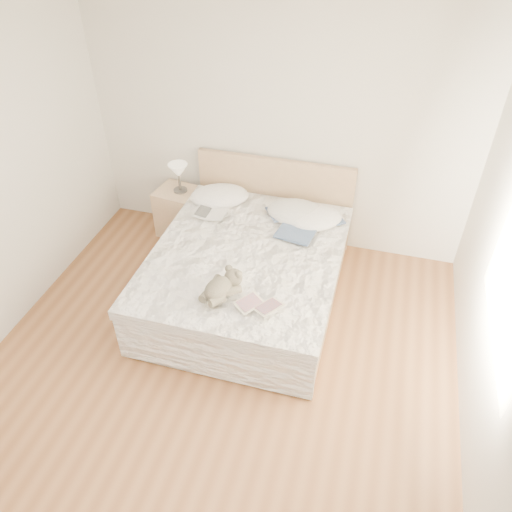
# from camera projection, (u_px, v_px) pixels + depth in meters

# --- Properties ---
(floor) EXTENTS (4.00, 4.50, 0.00)m
(floor) POSITION_uv_depth(u_px,v_px,m) (209.00, 388.00, 4.15)
(floor) COLOR brown
(floor) RESTS_ON ground
(ceiling) EXTENTS (4.00, 4.50, 0.00)m
(ceiling) POSITION_uv_depth(u_px,v_px,m) (177.00, 54.00, 2.45)
(ceiling) COLOR white
(ceiling) RESTS_ON ground
(wall_back) EXTENTS (4.00, 0.02, 2.70)m
(wall_back) POSITION_uv_depth(u_px,v_px,m) (278.00, 125.00, 4.99)
(wall_back) COLOR beige
(wall_back) RESTS_ON ground
(bed) EXTENTS (1.72, 2.14, 1.00)m
(bed) POSITION_uv_depth(u_px,v_px,m) (249.00, 270.00, 4.85)
(bed) COLOR tan
(bed) RESTS_ON floor
(nightstand) EXTENTS (0.51, 0.46, 0.56)m
(nightstand) POSITION_uv_depth(u_px,v_px,m) (179.00, 212.00, 5.69)
(nightstand) COLOR tan
(nightstand) RESTS_ON floor
(table_lamp) EXTENTS (0.21, 0.21, 0.33)m
(table_lamp) POSITION_uv_depth(u_px,v_px,m) (178.00, 172.00, 5.36)
(table_lamp) COLOR #4C4741
(table_lamp) RESTS_ON nightstand
(pillow_left) EXTENTS (0.74, 0.64, 0.19)m
(pillow_left) POSITION_uv_depth(u_px,v_px,m) (220.00, 196.00, 5.28)
(pillow_left) COLOR white
(pillow_left) RESTS_ON bed
(pillow_middle) EXTENTS (0.66, 0.49, 0.19)m
(pillow_middle) POSITION_uv_depth(u_px,v_px,m) (298.00, 213.00, 5.03)
(pillow_middle) COLOR silver
(pillow_middle) RESTS_ON bed
(pillow_right) EXTENTS (0.65, 0.60, 0.16)m
(pillow_right) POSITION_uv_depth(u_px,v_px,m) (316.00, 219.00, 4.95)
(pillow_right) COLOR white
(pillow_right) RESTS_ON bed
(blouse) EXTENTS (0.64, 0.67, 0.02)m
(blouse) POSITION_uv_depth(u_px,v_px,m) (300.00, 227.00, 4.86)
(blouse) COLOR navy
(blouse) RESTS_ON bed
(photo_book) EXTENTS (0.33, 0.23, 0.02)m
(photo_book) POSITION_uv_depth(u_px,v_px,m) (211.00, 214.00, 5.04)
(photo_book) COLOR silver
(photo_book) RESTS_ON bed
(childrens_book) EXTENTS (0.40, 0.37, 0.02)m
(childrens_book) POSITION_uv_depth(u_px,v_px,m) (259.00, 306.00, 4.02)
(childrens_book) COLOR beige
(childrens_book) RESTS_ON bed
(teddy_bear) EXTENTS (0.37, 0.43, 0.19)m
(teddy_bear) POSITION_uv_depth(u_px,v_px,m) (219.00, 295.00, 4.09)
(teddy_bear) COLOR #625A49
(teddy_bear) RESTS_ON bed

